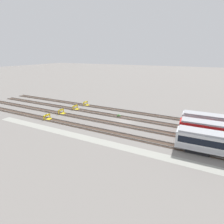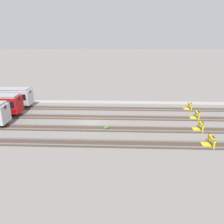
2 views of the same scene
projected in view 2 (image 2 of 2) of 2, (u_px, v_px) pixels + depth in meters
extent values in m
plane|color=gray|center=(92.00, 123.00, 34.35)|extent=(400.00, 400.00, 0.00)
cube|color=#9E9E93|center=(98.00, 102.00, 44.95)|extent=(54.00, 2.00, 0.01)
cube|color=#47382D|center=(96.00, 108.00, 40.97)|extent=(90.00, 2.23, 0.06)
cube|color=gray|center=(96.00, 109.00, 40.26)|extent=(90.00, 0.07, 0.15)
cube|color=gray|center=(97.00, 107.00, 41.61)|extent=(90.00, 0.07, 0.15)
cube|color=#47382D|center=(93.00, 117.00, 36.55)|extent=(90.00, 2.24, 0.06)
cube|color=gray|center=(93.00, 118.00, 35.84)|extent=(90.00, 0.07, 0.15)
cube|color=gray|center=(94.00, 115.00, 37.19)|extent=(90.00, 0.07, 0.15)
cube|color=#47382D|center=(90.00, 128.00, 32.13)|extent=(90.00, 2.24, 0.06)
cube|color=gray|center=(89.00, 130.00, 31.42)|extent=(90.00, 0.07, 0.15)
cube|color=gray|center=(90.00, 126.00, 32.77)|extent=(90.00, 0.07, 0.15)
cube|color=#47382D|center=(85.00, 143.00, 27.71)|extent=(90.00, 2.23, 0.06)
cube|color=gray|center=(84.00, 145.00, 27.00)|extent=(90.00, 0.07, 0.15)
cube|color=gray|center=(85.00, 140.00, 28.36)|extent=(90.00, 0.07, 0.15)
cube|color=red|center=(30.00, 92.00, 40.55)|extent=(0.10, 0.70, 0.56)
cube|color=black|center=(14.00, 106.00, 41.49)|extent=(3.65, 2.32, 0.70)
cube|color=red|center=(19.00, 99.00, 36.18)|extent=(0.09, 0.70, 0.56)
cube|color=black|center=(2.00, 114.00, 37.13)|extent=(3.64, 2.31, 0.70)
cube|color=red|center=(5.00, 107.00, 31.83)|extent=(0.10, 0.70, 0.56)
cube|color=yellow|center=(191.00, 108.00, 39.32)|extent=(0.18, 0.18, 1.15)
cube|color=yellow|center=(189.00, 105.00, 41.01)|extent=(0.18, 0.18, 1.15)
cube|color=yellow|center=(190.00, 104.00, 40.03)|extent=(0.29, 2.01, 0.30)
cube|color=yellow|center=(186.00, 109.00, 40.36)|extent=(1.13, 1.11, 0.18)
cube|color=black|center=(191.00, 104.00, 40.01)|extent=(0.13, 0.60, 0.44)
cube|color=yellow|center=(199.00, 117.00, 34.91)|extent=(0.18, 0.18, 1.15)
cube|color=yellow|center=(195.00, 114.00, 36.60)|extent=(0.18, 0.18, 1.15)
cube|color=yellow|center=(197.00, 113.00, 35.62)|extent=(0.26, 2.00, 0.30)
cube|color=yellow|center=(193.00, 118.00, 35.94)|extent=(1.11, 1.09, 0.18)
cube|color=black|center=(198.00, 113.00, 35.61)|extent=(0.13, 0.60, 0.44)
cube|color=yellow|center=(203.00, 129.00, 30.53)|extent=(0.19, 0.19, 1.15)
cube|color=yellow|center=(199.00, 124.00, 32.22)|extent=(0.19, 0.19, 1.15)
cube|color=yellow|center=(201.00, 124.00, 31.23)|extent=(0.33, 2.01, 0.30)
cube|color=yellow|center=(196.00, 129.00, 31.58)|extent=(1.15, 1.13, 0.18)
cube|color=black|center=(202.00, 124.00, 31.22)|extent=(0.15, 0.60, 0.44)
cube|color=yellow|center=(214.00, 145.00, 26.12)|extent=(0.18, 0.18, 1.15)
cube|color=yellow|center=(208.00, 138.00, 27.82)|extent=(0.18, 0.18, 1.15)
cube|color=yellow|center=(212.00, 138.00, 26.83)|extent=(0.26, 2.00, 0.30)
cube|color=yellow|center=(206.00, 145.00, 27.15)|extent=(1.11, 1.09, 0.18)
cube|color=black|center=(213.00, 138.00, 26.82)|extent=(0.13, 0.60, 0.44)
sphere|color=#4C7F3D|center=(107.00, 127.00, 31.92)|extent=(0.64, 0.64, 0.64)
sphere|color=#4C7F3D|center=(105.00, 128.00, 31.85)|extent=(0.44, 0.44, 0.44)
sphere|color=#4C7F3D|center=(109.00, 128.00, 32.13)|extent=(0.36, 0.36, 0.36)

